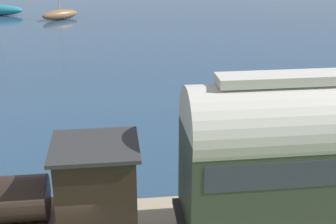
% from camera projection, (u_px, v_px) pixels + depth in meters
% --- Properties ---
extents(harbor_water, '(80.00, 80.00, 0.01)m').
position_uv_depth(harbor_water, '(94.00, 13.00, 52.30)').
color(harbor_water, navy).
rests_on(harbor_water, ground).
extents(steam_locomotive, '(2.04, 6.14, 3.34)m').
position_uv_depth(steam_locomotive, '(43.00, 195.00, 11.83)').
color(steam_locomotive, black).
rests_on(steam_locomotive, rail_embankment).
extents(sailboat_brown, '(3.22, 3.97, 8.43)m').
position_uv_depth(sailboat_brown, '(60.00, 14.00, 48.11)').
color(sailboat_brown, brown).
rests_on(sailboat_brown, harbor_water).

